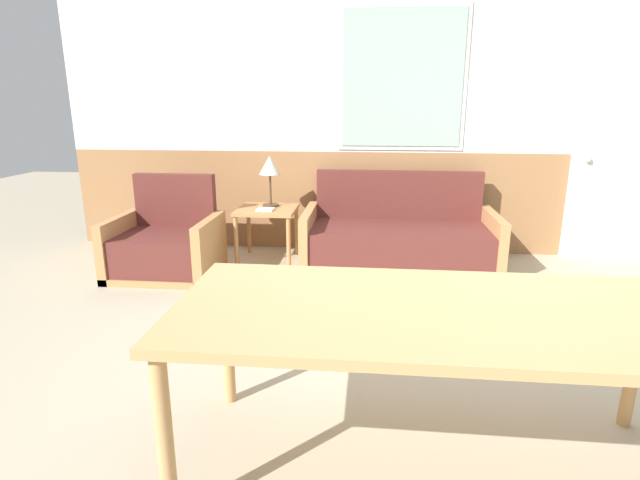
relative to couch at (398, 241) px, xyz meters
name	(u,v)px	position (x,y,z in m)	size (l,w,h in m)	color
ground_plane	(457,389)	(0.22, -2.07, -0.25)	(16.00, 16.00, 0.00)	#B2A58C
wall_back	(423,115)	(0.21, 0.56, 1.12)	(7.20, 0.09, 2.70)	#996B42
couch	(398,241)	(0.00, 0.00, 0.00)	(1.75, 0.84, 0.85)	#B27F4C
armchair	(166,247)	(-2.06, -0.41, 0.00)	(0.90, 0.73, 0.86)	#B27F4C
side_table	(267,217)	(-1.24, 0.05, 0.19)	(0.55, 0.55, 0.52)	#B27F4C
table_lamp	(270,168)	(-1.22, 0.15, 0.64)	(0.20, 0.20, 0.48)	#4C3823
book_stack	(265,209)	(-1.24, -0.04, 0.28)	(0.16, 0.14, 0.02)	white
dining_table	(437,322)	(0.00, -2.68, 0.41)	(2.04, 0.89, 0.72)	tan
entry_door	(623,155)	(2.09, 0.50, 0.76)	(0.92, 0.09, 2.02)	white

